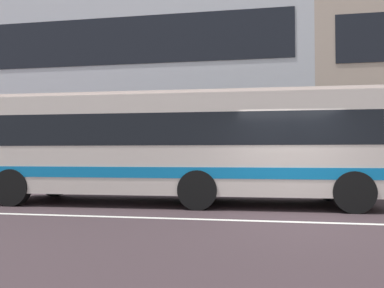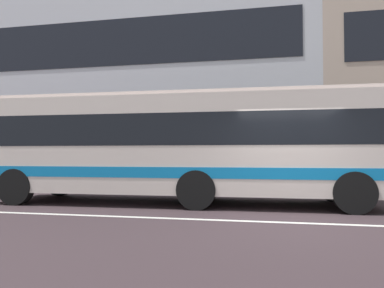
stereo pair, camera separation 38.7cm
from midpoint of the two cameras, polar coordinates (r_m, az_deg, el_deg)
The scene contains 5 objects.
ground_plane at distance 7.79m, azimuth 15.26°, elevation -11.92°, with size 160.00×160.00×0.00m, color #382B2E.
lane_centre_line at distance 7.79m, azimuth 15.26°, elevation -11.89°, with size 60.00×0.16×0.01m, color silver.
hedge_row_far at distance 14.26m, azimuth 22.40°, elevation -5.58°, with size 14.92×1.10×0.79m, color #274828.
apartment_block_left at distance 26.96m, azimuth -10.78°, elevation 9.64°, with size 24.29×11.97×13.35m.
transit_bus at distance 10.29m, azimuth -3.08°, elevation 0.01°, with size 10.87×2.77×3.07m.
Camera 1 is at (-1.02, -7.65, 1.39)m, focal length 33.53 mm.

